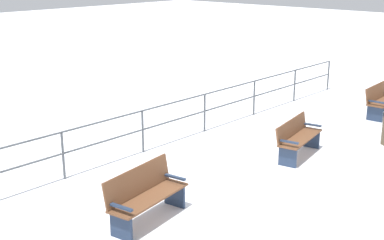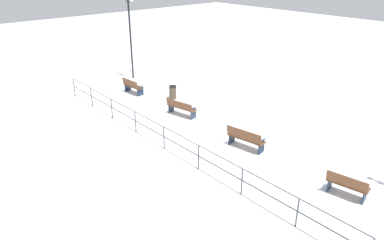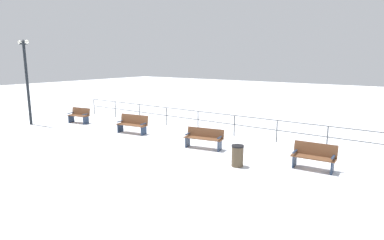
% 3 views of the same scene
% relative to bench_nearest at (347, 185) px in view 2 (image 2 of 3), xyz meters
% --- Properties ---
extents(ground_plane, '(80.00, 80.00, 0.00)m').
position_rel_bench_nearest_xyz_m(ground_plane, '(0.22, 6.90, -0.47)').
color(ground_plane, white).
rests_on(ground_plane, ground).
extents(bench_nearest, '(0.77, 1.45, 0.91)m').
position_rel_bench_nearest_xyz_m(bench_nearest, '(0.00, 0.00, 0.00)').
color(bench_nearest, brown).
rests_on(bench_nearest, ground).
extents(bench_second, '(0.81, 1.76, 0.95)m').
position_rel_bench_nearest_xyz_m(bench_second, '(0.02, 4.59, 0.03)').
color(bench_second, brown).
rests_on(bench_second, ground).
extents(bench_third, '(0.83, 1.77, 0.86)m').
position_rel_bench_nearest_xyz_m(bench_third, '(0.23, 9.19, 0.00)').
color(bench_third, brown).
rests_on(bench_third, ground).
extents(bench_fourth, '(0.66, 1.50, 0.91)m').
position_rel_bench_nearest_xyz_m(bench_fourth, '(0.22, 13.79, -0.00)').
color(bench_fourth, brown).
rests_on(bench_fourth, ground).
extents(lamppost_middle, '(0.26, 1.05, 5.32)m').
position_rel_bench_nearest_xyz_m(lamppost_middle, '(1.94, 16.45, 3.08)').
color(lamppost_middle, black).
rests_on(lamppost_middle, ground).
extents(waterfront_railing, '(0.05, 17.81, 1.05)m').
position_rel_bench_nearest_xyz_m(waterfront_railing, '(-2.61, 6.90, 0.25)').
color(waterfront_railing, '#4C5156').
rests_on(waterfront_railing, ground).
extents(trash_bin, '(0.44, 0.44, 0.78)m').
position_rel_bench_nearest_xyz_m(trash_bin, '(1.50, 11.48, -0.07)').
color(trash_bin, brown).
rests_on(trash_bin, ground).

